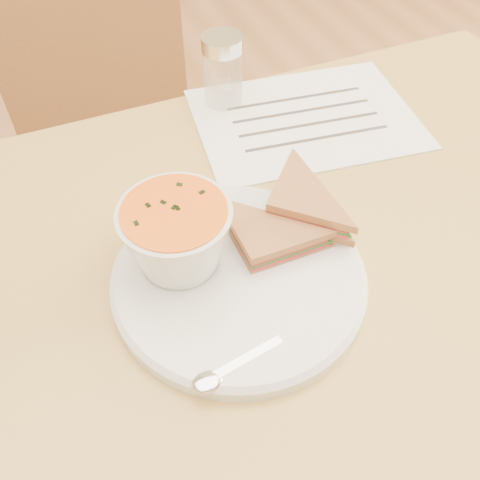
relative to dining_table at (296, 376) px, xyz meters
name	(u,v)px	position (x,y,z in m)	size (l,w,h in m)	color
floor	(283,451)	(0.00, 0.00, -0.38)	(5.00, 6.00, 0.01)	brown
dining_table	(296,376)	(0.00, 0.00, 0.00)	(1.00, 0.70, 0.75)	olive
chair_far	(137,188)	(-0.14, 0.51, 0.07)	(0.39, 0.39, 0.88)	brown
plate	(239,279)	(-0.12, -0.03, 0.38)	(0.29, 0.29, 0.02)	silver
soup_bowl	(177,239)	(-0.18, 0.01, 0.43)	(0.12, 0.12, 0.08)	silver
sandwich_half_a	(251,269)	(-0.11, -0.04, 0.41)	(0.11, 0.11, 0.03)	#B77340
sandwich_half_b	(265,214)	(-0.07, 0.02, 0.42)	(0.11, 0.11, 0.03)	#B77340
spoon	(247,358)	(-0.15, -0.13, 0.40)	(0.16, 0.03, 0.01)	silver
paper_menu	(305,118)	(0.09, 0.22, 0.38)	(0.33, 0.24, 0.00)	white
condiment_shaker	(223,71)	(0.00, 0.31, 0.43)	(0.06, 0.06, 0.11)	silver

